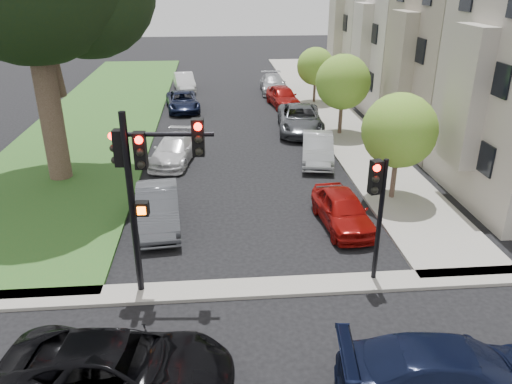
{
  "coord_description": "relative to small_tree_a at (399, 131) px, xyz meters",
  "views": [
    {
      "loc": [
        -1.38,
        -10.93,
        9.04
      ],
      "look_at": [
        0.0,
        5.0,
        2.0
      ],
      "focal_mm": 35.0,
      "sensor_mm": 36.0,
      "label": 1
    }
  ],
  "objects": [
    {
      "name": "car_parked_0",
      "position": [
        -2.77,
        -2.28,
        -2.4
      ],
      "size": [
        1.97,
        4.22,
        1.4
      ],
      "primitive_type": "imported",
      "rotation": [
        0.0,
        0.0,
        0.08
      ],
      "color": "maroon",
      "rests_on": "ground"
    },
    {
      "name": "house_b",
      "position": [
        6.25,
        7.25,
        3.84
      ],
      "size": [
        7.7,
        7.55,
        15.97
      ],
      "color": "#ABA693",
      "rests_on": "ground"
    },
    {
      "name": "car_cross_near",
      "position": [
        -9.97,
        -10.17,
        -2.36
      ],
      "size": [
        5.58,
        3.07,
        1.48
      ],
      "primitive_type": "imported",
      "rotation": [
        0.0,
        0.0,
        1.45
      ],
      "color": "black",
      "rests_on": "ground"
    },
    {
      "name": "grass_strip",
      "position": [
        -15.2,
        15.75,
        -3.04
      ],
      "size": [
        8.0,
        44.0,
        0.12
      ],
      "primitive_type": "cube",
      "color": "#2A5C23",
      "rests_on": "ground"
    },
    {
      "name": "house_c",
      "position": [
        6.25,
        14.75,
        3.84
      ],
      "size": [
        7.7,
        7.55,
        15.97
      ],
      "color": "#BBADA3",
      "rests_on": "ground"
    },
    {
      "name": "car_cross_far",
      "position": [
        -2.39,
        -11.06,
        -2.33
      ],
      "size": [
        5.51,
        2.77,
        1.54
      ],
      "primitive_type": "imported",
      "rotation": [
        0.0,
        0.0,
        1.45
      ],
      "color": "black",
      "rests_on": "ground"
    },
    {
      "name": "car_parked_8",
      "position": [
        -9.76,
        16.23,
        -2.45
      ],
      "size": [
        2.75,
        4.92,
        1.3
      ],
      "primitive_type": "imported",
      "rotation": [
        0.0,
        0.0,
        0.13
      ],
      "color": "black",
      "rests_on": "ground"
    },
    {
      "name": "house_d",
      "position": [
        6.25,
        22.25,
        3.84
      ],
      "size": [
        7.7,
        7.55,
        15.97
      ],
      "color": "#AB9D8D",
      "rests_on": "ground"
    },
    {
      "name": "car_parked_4",
      "position": [
        -2.65,
        21.51,
        -2.39
      ],
      "size": [
        2.11,
        4.89,
        1.4
      ],
      "primitive_type": "imported",
      "rotation": [
        0.0,
        0.0,
        -0.03
      ],
      "color": "#999BA0",
      "rests_on": "ground"
    },
    {
      "name": "sidewalk_right",
      "position": [
        0.55,
        15.75,
        -3.04
      ],
      "size": [
        3.5,
        44.0,
        0.12
      ],
      "primitive_type": "cube",
      "color": "#9F9786",
      "rests_on": "ground"
    },
    {
      "name": "small_tree_a",
      "position": [
        0.0,
        0.0,
        0.0
      ],
      "size": [
        3.1,
        3.1,
        4.65
      ],
      "color": "#38291C",
      "rests_on": "ground"
    },
    {
      "name": "small_tree_b",
      "position": [
        0.0,
        9.47,
        0.1
      ],
      "size": [
        3.2,
        3.2,
        4.81
      ],
      "color": "#38291C",
      "rests_on": "ground"
    },
    {
      "name": "car_parked_3",
      "position": [
        -2.49,
        16.78,
        -2.35
      ],
      "size": [
        2.35,
        4.57,
        1.49
      ],
      "primitive_type": "imported",
      "rotation": [
        0.0,
        0.0,
        0.14
      ],
      "color": "maroon",
      "rests_on": "ground"
    },
    {
      "name": "car_parked_5",
      "position": [
        -9.86,
        -1.64,
        -2.35
      ],
      "size": [
        2.03,
        4.68,
        1.5
      ],
      "primitive_type": "imported",
      "rotation": [
        0.0,
        0.0,
        0.1
      ],
      "color": "#3F4247",
      "rests_on": "ground"
    },
    {
      "name": "car_parked_6",
      "position": [
        -9.68,
        5.54,
        -2.43
      ],
      "size": [
        2.73,
        4.88,
        1.33
      ],
      "primitive_type": "imported",
      "rotation": [
        0.0,
        0.0,
        -0.2
      ],
      "color": "silver",
      "rests_on": "ground"
    },
    {
      "name": "small_tree_c",
      "position": [
        0.0,
        17.54,
        -0.35
      ],
      "size": [
        2.75,
        2.75,
        4.12
      ],
      "color": "#38291C",
      "rests_on": "ground"
    },
    {
      "name": "car_parked_9",
      "position": [
        -9.93,
        22.96,
        -2.39
      ],
      "size": [
        2.11,
        4.47,
        1.42
      ],
      "primitive_type": "imported",
      "rotation": [
        0.0,
        0.0,
        0.15
      ],
      "color": "silver",
      "rests_on": "ground"
    },
    {
      "name": "traffic_signal_main",
      "position": [
        -9.55,
        -6.01,
        0.83
      ],
      "size": [
        2.78,
        0.72,
        5.69
      ],
      "color": "black",
      "rests_on": "ground"
    },
    {
      "name": "car_parked_2",
      "position": [
        -2.29,
        10.39,
        -2.31
      ],
      "size": [
        3.13,
        5.89,
        1.57
      ],
      "primitive_type": "imported",
      "rotation": [
        0.0,
        0.0,
        -0.09
      ],
      "color": "#3F4247",
      "rests_on": "ground"
    },
    {
      "name": "sidewalk_cross",
      "position": [
        -6.2,
        -6.25,
        -3.04
      ],
      "size": [
        60.0,
        1.0,
        0.12
      ],
      "primitive_type": "cube",
      "color": "#9F9786",
      "rests_on": "ground"
    },
    {
      "name": "traffic_signal_secondary",
      "position": [
        -2.81,
        -6.06,
        -0.22
      ],
      "size": [
        0.56,
        0.45,
        4.12
      ],
      "color": "black",
      "rests_on": "ground"
    },
    {
      "name": "ground",
      "position": [
        -6.2,
        -8.25,
        -3.1
      ],
      "size": [
        140.0,
        140.0,
        0.0
      ],
      "primitive_type": "plane",
      "color": "black",
      "rests_on": "ground"
    },
    {
      "name": "car_parked_1",
      "position": [
        -2.29,
        4.92,
        -2.37
      ],
      "size": [
        2.29,
        4.61,
        1.45
      ],
      "primitive_type": "imported",
      "rotation": [
        0.0,
        0.0,
        -0.18
      ],
      "color": "#999BA0",
      "rests_on": "ground"
    }
  ]
}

